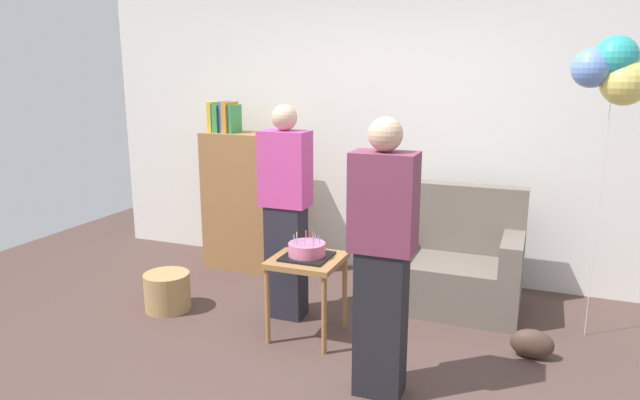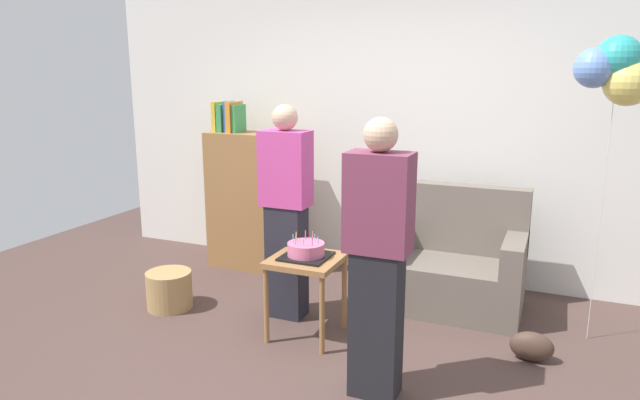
% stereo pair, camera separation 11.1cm
% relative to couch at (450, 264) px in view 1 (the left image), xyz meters
% --- Properties ---
extents(ground_plane, '(8.00, 8.00, 0.00)m').
position_rel_couch_xyz_m(ground_plane, '(-0.62, -1.43, -0.34)').
color(ground_plane, '#4C3833').
extents(wall_back, '(6.00, 0.10, 2.70)m').
position_rel_couch_xyz_m(wall_back, '(-0.62, 0.62, 1.01)').
color(wall_back, silver).
rests_on(wall_back, ground_plane).
extents(couch, '(1.10, 0.70, 0.96)m').
position_rel_couch_xyz_m(couch, '(0.00, 0.00, 0.00)').
color(couch, '#6B6056').
rests_on(couch, ground_plane).
extents(bookshelf, '(0.80, 0.36, 1.59)m').
position_rel_couch_xyz_m(bookshelf, '(-1.96, 0.20, 0.34)').
color(bookshelf, olive).
rests_on(bookshelf, ground_plane).
extents(side_table, '(0.48, 0.48, 0.59)m').
position_rel_couch_xyz_m(side_table, '(-0.86, -0.96, 0.16)').
color(side_table, olive).
rests_on(side_table, ground_plane).
extents(birthday_cake, '(0.32, 0.32, 0.17)m').
position_rel_couch_xyz_m(birthday_cake, '(-0.86, -0.96, 0.30)').
color(birthday_cake, black).
rests_on(birthday_cake, side_table).
extents(person_blowing_candles, '(0.36, 0.22, 1.63)m').
position_rel_couch_xyz_m(person_blowing_candles, '(-1.14, -0.69, 0.49)').
color(person_blowing_candles, '#23232D').
rests_on(person_blowing_candles, ground_plane).
extents(person_holding_cake, '(0.36, 0.22, 1.63)m').
position_rel_couch_xyz_m(person_holding_cake, '(-0.17, -1.48, 0.49)').
color(person_holding_cake, black).
rests_on(person_holding_cake, ground_plane).
extents(wicker_basket, '(0.36, 0.36, 0.30)m').
position_rel_couch_xyz_m(wicker_basket, '(-2.07, -0.94, -0.19)').
color(wicker_basket, '#A88451').
rests_on(wicker_basket, ground_plane).
extents(handbag, '(0.28, 0.14, 0.20)m').
position_rel_couch_xyz_m(handbag, '(0.66, -0.71, -0.24)').
color(handbag, '#473328').
rests_on(handbag, ground_plane).
extents(balloon_bunch, '(0.49, 0.31, 2.09)m').
position_rel_couch_xyz_m(balloon_bunch, '(1.01, -0.21, 1.53)').
color(balloon_bunch, silver).
rests_on(balloon_bunch, ground_plane).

